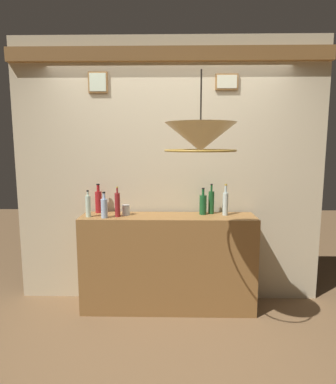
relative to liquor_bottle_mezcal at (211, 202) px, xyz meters
name	(u,v)px	position (x,y,z in m)	size (l,w,h in m)	color
ground_plane	(166,359)	(-0.45, -0.94, -1.11)	(12.00, 12.00, 0.00)	brown
panelled_rear_partition	(169,166)	(-0.45, 0.16, 0.36)	(3.29, 0.15, 2.80)	beige
bar_shelf_unit	(168,263)	(-0.45, -0.12, -0.62)	(1.76, 0.39, 0.99)	olive
liquor_bottle_mezcal	(211,202)	(0.00, 0.00, 0.00)	(0.06, 0.06, 0.31)	#1B4E23
liquor_bottle_rum	(88,206)	(-1.24, -0.18, -0.01)	(0.05, 0.05, 0.27)	silver
liquor_bottle_amaro	(203,204)	(-0.09, -0.04, -0.02)	(0.07, 0.07, 0.27)	#195126
liquor_bottle_gin	(98,201)	(-1.18, 0.03, 0.00)	(0.07, 0.07, 0.31)	#A31E21
liquor_bottle_scotch	(225,203)	(0.14, -0.07, 0.00)	(0.06, 0.06, 0.32)	silver
liquor_bottle_bourbon	(104,208)	(-1.07, -0.22, -0.02)	(0.06, 0.06, 0.26)	#A2BBD9
liquor_bottle_brandy	(117,204)	(-0.95, -0.17, 0.00)	(0.05, 0.05, 0.30)	maroon
glass_tumbler_rocks	(126,210)	(-0.88, -0.09, -0.07)	(0.08, 0.08, 0.10)	silver
pendant_lamp	(200,138)	(-0.19, -0.90, 0.64)	(0.53, 0.53, 0.58)	beige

